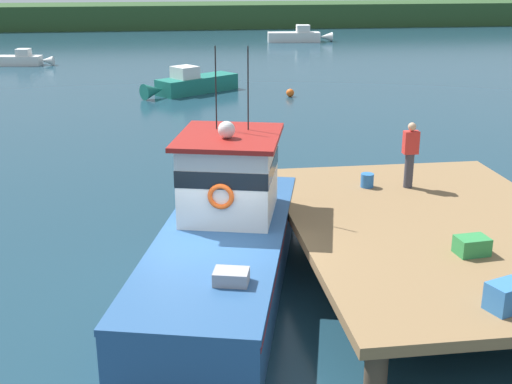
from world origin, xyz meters
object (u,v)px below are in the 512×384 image
(crate_stack_near_edge, at_px, (472,246))
(mooring_buoy_outer, at_px, (215,169))
(moored_boat_far_left, at_px, (298,36))
(moored_boat_mid_harbor, at_px, (20,60))
(moored_boat_near_channel, at_px, (191,84))
(deckhand_by_the_boat, at_px, (410,154))
(mooring_buoy_inshore, at_px, (290,93))
(main_fishing_boat, at_px, (226,233))
(crate_single_by_cleat, at_px, (507,297))
(bait_bucket, at_px, (367,180))

(crate_stack_near_edge, xyz_separation_m, mooring_buoy_outer, (-4.14, 9.62, -1.19))
(moored_boat_far_left, xyz_separation_m, mooring_buoy_outer, (-10.27, -37.80, -0.31))
(moored_boat_mid_harbor, distance_m, moored_boat_near_channel, 16.02)
(deckhand_by_the_boat, relative_size, mooring_buoy_outer, 4.60)
(deckhand_by_the_boat, distance_m, moored_boat_near_channel, 20.69)
(deckhand_by_the_boat, bearing_deg, mooring_buoy_inshore, 88.40)
(main_fishing_boat, xyz_separation_m, crate_single_by_cleat, (4.08, -4.31, 0.42))
(mooring_buoy_outer, bearing_deg, crate_stack_near_edge, -66.70)
(deckhand_by_the_boat, relative_size, moored_boat_near_channel, 0.31)
(bait_bucket, relative_size, moored_boat_near_channel, 0.07)
(bait_bucket, bearing_deg, mooring_buoy_outer, 121.92)
(main_fishing_boat, relative_size, moored_boat_far_left, 1.76)
(mooring_buoy_outer, xyz_separation_m, mooring_buoy_inshore, (4.87, 12.86, 0.02))
(crate_stack_near_edge, bearing_deg, main_fishing_boat, 154.25)
(moored_boat_far_left, bearing_deg, crate_stack_near_edge, -97.36)
(crate_single_by_cleat, bearing_deg, deckhand_by_the_boat, 84.25)
(moored_boat_far_left, relative_size, mooring_buoy_outer, 15.97)
(crate_stack_near_edge, bearing_deg, moored_boat_mid_harbor, 112.69)
(moored_boat_near_channel, bearing_deg, main_fishing_boat, -90.75)
(main_fishing_boat, distance_m, moored_boat_mid_harbor, 35.45)
(main_fishing_boat, xyz_separation_m, deckhand_by_the_boat, (4.71, 1.90, 1.05))
(mooring_buoy_outer, distance_m, mooring_buoy_inshore, 13.75)
(bait_bucket, relative_size, mooring_buoy_inshore, 0.84)
(main_fishing_boat, height_order, moored_boat_near_channel, main_fishing_boat)
(moored_boat_far_left, bearing_deg, crate_single_by_cleat, -97.52)
(crate_stack_near_edge, relative_size, mooring_buoy_inshore, 1.49)
(mooring_buoy_inshore, bearing_deg, deckhand_by_the_boat, -91.60)
(deckhand_by_the_boat, xyz_separation_m, mooring_buoy_inshore, (0.52, 18.41, -1.86))
(crate_single_by_cleat, bearing_deg, main_fishing_boat, 133.45)
(moored_boat_mid_harbor, xyz_separation_m, mooring_buoy_outer, (10.91, -26.39, -0.19))
(deckhand_by_the_boat, distance_m, moored_boat_mid_harbor, 35.44)
(bait_bucket, bearing_deg, main_fishing_boat, -151.04)
(bait_bucket, bearing_deg, mooring_buoy_inshore, 85.27)
(moored_boat_mid_harbor, height_order, moored_boat_far_left, moored_boat_far_left)
(moored_boat_mid_harbor, relative_size, mooring_buoy_outer, 12.21)
(deckhand_by_the_boat, bearing_deg, moored_boat_mid_harbor, 115.55)
(crate_single_by_cleat, height_order, deckhand_by_the_boat, deckhand_by_the_boat)
(crate_stack_near_edge, relative_size, moored_boat_far_left, 0.11)
(bait_bucket, relative_size, moored_boat_mid_harbor, 0.08)
(moored_boat_mid_harbor, xyz_separation_m, moored_boat_far_left, (21.18, 11.42, 0.12))
(bait_bucket, distance_m, mooring_buoy_outer, 6.47)
(crate_stack_near_edge, relative_size, mooring_buoy_outer, 1.69)
(moored_boat_mid_harbor, xyz_separation_m, moored_boat_near_channel, (10.85, -11.79, 0.12))
(bait_bucket, height_order, mooring_buoy_outer, bait_bucket)
(moored_boat_far_left, relative_size, mooring_buoy_inshore, 14.03)
(main_fishing_boat, bearing_deg, mooring_buoy_outer, 87.29)
(crate_single_by_cleat, relative_size, bait_bucket, 1.76)
(mooring_buoy_outer, bearing_deg, moored_boat_mid_harbor, 112.46)
(crate_stack_near_edge, height_order, moored_boat_far_left, crate_stack_near_edge)
(moored_boat_near_channel, xyz_separation_m, mooring_buoy_outer, (0.06, -14.60, -0.31))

